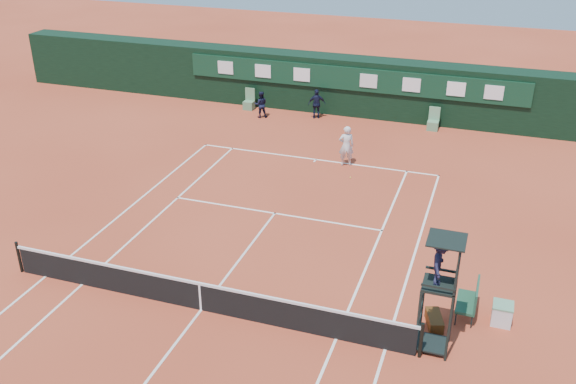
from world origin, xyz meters
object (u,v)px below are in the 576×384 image
object	(u,v)px
umpire_chair	(441,271)
player	(346,146)
player_bench	(471,299)
cooler	(502,314)
tennis_net	(200,296)

from	to	relation	value
umpire_chair	player	bearing A→B (deg)	114.93
umpire_chair	player_bench	distance (m)	2.70
umpire_chair	player	size ratio (longest dim) A/B	1.87
umpire_chair	cooler	bearing A→B (deg)	44.96
player_bench	tennis_net	bearing A→B (deg)	-163.33
player_bench	player	distance (m)	11.27
umpire_chair	cooler	size ratio (longest dim) A/B	5.30
umpire_chair	player_bench	size ratio (longest dim) A/B	2.85
umpire_chair	player	world-z (taller)	umpire_chair
tennis_net	cooler	size ratio (longest dim) A/B	20.00
player	player_bench	bearing A→B (deg)	102.42
umpire_chair	player	distance (m)	12.51
cooler	player	bearing A→B (deg)	126.20
tennis_net	umpire_chair	distance (m)	6.95
cooler	player	world-z (taller)	player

